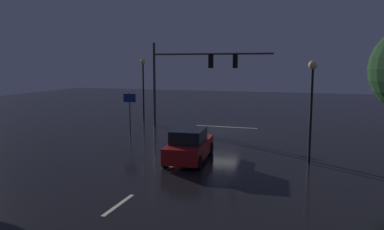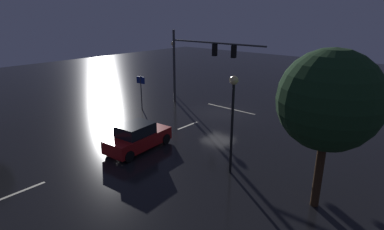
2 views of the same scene
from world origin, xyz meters
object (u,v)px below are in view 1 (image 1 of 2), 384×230
street_lamp_left_kerb (312,93)px  traffic_signal_assembly (191,70)px  street_lamp_right_kerb (143,78)px  route_sign (130,105)px  car_approaching (189,146)px

street_lamp_left_kerb → traffic_signal_assembly: bearing=-42.9°
traffic_signal_assembly → street_lamp_right_kerb: (4.92, -1.77, -0.81)m
traffic_signal_assembly → route_sign: (3.29, 4.03, -2.44)m
car_approaching → street_lamp_left_kerb: 6.78m
traffic_signal_assembly → car_approaching: (-3.07, 9.75, -3.78)m
traffic_signal_assembly → street_lamp_left_kerb: 12.45m
traffic_signal_assembly → route_sign: bearing=50.7°
traffic_signal_assembly → street_lamp_left_kerb: bearing=137.1°
route_sign → street_lamp_right_kerb: bearing=-74.3°
street_lamp_right_kerb → route_sign: 6.24m
car_approaching → street_lamp_right_kerb: size_ratio=0.82×
street_lamp_left_kerb → car_approaching: bearing=12.2°
car_approaching → route_sign: (6.36, -5.73, 1.35)m
car_approaching → street_lamp_left_kerb: bearing=-167.8°
traffic_signal_assembly → car_approaching: 10.90m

